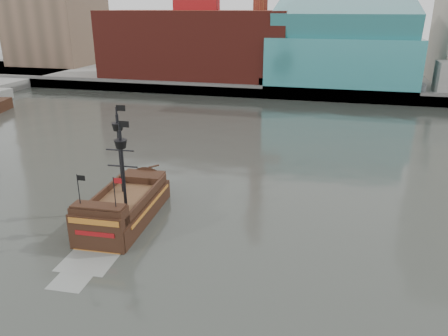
# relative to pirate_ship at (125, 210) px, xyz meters

# --- Properties ---
(ground) EXTENTS (400.00, 400.00, 0.00)m
(ground) POSITION_rel_pirate_ship_xyz_m (7.64, -5.22, -0.97)
(ground) COLOR #272A25
(ground) RESTS_ON ground
(promenade_far) EXTENTS (220.00, 60.00, 2.00)m
(promenade_far) POSITION_rel_pirate_ship_xyz_m (7.64, 86.78, 0.03)
(promenade_far) COLOR slate
(promenade_far) RESTS_ON ground
(seawall) EXTENTS (220.00, 1.00, 2.60)m
(seawall) POSITION_rel_pirate_ship_xyz_m (7.64, 57.28, 0.33)
(seawall) COLOR #4C4C49
(seawall) RESTS_ON ground
(pirate_ship) EXTENTS (5.17, 14.52, 10.71)m
(pirate_ship) POSITION_rel_pirate_ship_xyz_m (0.00, 0.00, 0.00)
(pirate_ship) COLOR black
(pirate_ship) RESTS_ON ground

